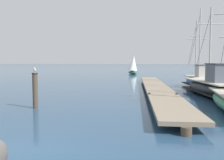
% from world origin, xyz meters
% --- Properties ---
extents(floating_dock, '(2.77, 22.28, 0.53)m').
position_xyz_m(floating_dock, '(4.35, 13.68, 0.36)').
color(floating_dock, gray).
rests_on(floating_dock, ground).
extents(fishing_boat_0, '(2.51, 6.60, 7.17)m').
position_xyz_m(fishing_boat_0, '(8.38, 17.54, 0.67)').
color(fishing_boat_0, navy).
rests_on(fishing_boat_0, ground).
extents(fishing_boat_2, '(2.95, 6.94, 6.13)m').
position_xyz_m(fishing_boat_2, '(8.03, 12.22, 0.67)').
color(fishing_boat_2, black).
rests_on(fishing_boat_2, ground).
extents(mooring_piling, '(0.30, 0.30, 1.81)m').
position_xyz_m(mooring_piling, '(-2.05, 6.38, 0.94)').
color(mooring_piling, '#4C3D2D').
rests_on(mooring_piling, ground).
extents(perched_seagull, '(0.25, 0.36, 0.27)m').
position_xyz_m(perched_seagull, '(-2.06, 6.38, 1.96)').
color(perched_seagull, gold).
rests_on(perched_seagull, mooring_piling).
extents(distant_sailboat, '(2.54, 3.51, 3.77)m').
position_xyz_m(distant_sailboat, '(1.16, 39.74, 1.64)').
color(distant_sailboat, '#337556').
rests_on(distant_sailboat, ground).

